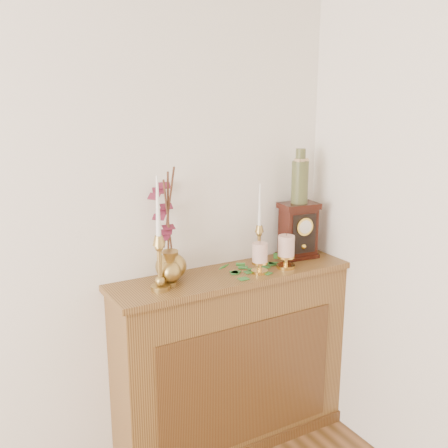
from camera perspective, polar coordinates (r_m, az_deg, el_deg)
console_shelf at (r=2.76m, az=0.98°, el=-15.00°), size 1.24×0.34×0.93m
candlestick_left at (r=2.30m, az=-7.06°, el=-3.26°), size 0.08×0.08×0.51m
candlestick_center at (r=2.65m, az=3.85°, el=-1.55°), size 0.07×0.07×0.41m
bud_vase at (r=2.37m, az=-5.89°, el=-4.90°), size 0.10×0.10×0.16m
ginger_jar at (r=2.42m, az=-6.51°, el=-0.50°), size 0.22×0.23×0.54m
pillar_candle_left at (r=2.53m, az=3.92°, el=-3.54°), size 0.08×0.08×0.16m
pillar_candle_right at (r=2.61m, az=6.77°, el=-2.83°), size 0.09×0.09×0.18m
ivy_garland at (r=2.59m, az=3.32°, el=-4.74°), size 0.39×0.18×0.08m
mantel_clock at (r=2.77m, az=8.09°, el=-0.75°), size 0.21×0.16×0.29m
ceramic_vase at (r=2.72m, az=8.26°, el=4.88°), size 0.09×0.09×0.28m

